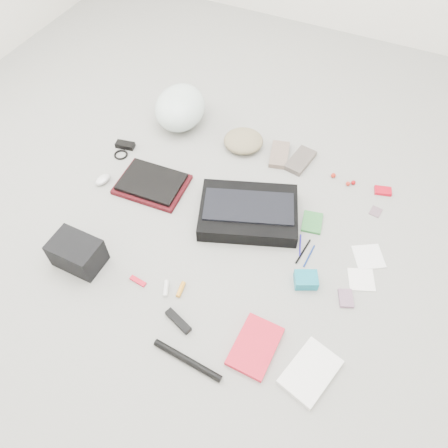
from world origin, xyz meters
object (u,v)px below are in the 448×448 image
at_px(laptop, 152,182).
at_px(accordion_wallet, 306,280).
at_px(bike_helmet, 180,108).
at_px(book_red, 255,346).
at_px(camera_bag, 77,253).
at_px(messenger_bag, 248,212).

relative_size(laptop, accordion_wallet, 3.12).
xyz_separation_m(bike_helmet, book_red, (0.93, -1.09, -0.09)).
distance_m(bike_helmet, camera_bag, 1.05).
height_order(messenger_bag, book_red, messenger_bag).
relative_size(bike_helmet, camera_bag, 1.63).
height_order(camera_bag, book_red, camera_bag).
distance_m(book_red, accordion_wallet, 0.38).
bearing_deg(accordion_wallet, camera_bag, 174.01).
bearing_deg(camera_bag, book_red, -1.42).
xyz_separation_m(messenger_bag, bike_helmet, (-0.64, 0.49, 0.07)).
height_order(bike_helmet, camera_bag, bike_helmet).
relative_size(book_red, accordion_wallet, 2.38).
bearing_deg(messenger_bag, laptop, 162.30).
bearing_deg(camera_bag, laptop, 84.73).
height_order(messenger_bag, laptop, messenger_bag).
bearing_deg(laptop, book_red, -38.38).
distance_m(messenger_bag, laptop, 0.54).
distance_m(laptop, accordion_wallet, 0.94).
bearing_deg(bike_helmet, accordion_wallet, -48.35).
distance_m(messenger_bag, book_red, 0.67).
relative_size(laptop, camera_bag, 1.44).
distance_m(camera_bag, book_red, 0.89).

